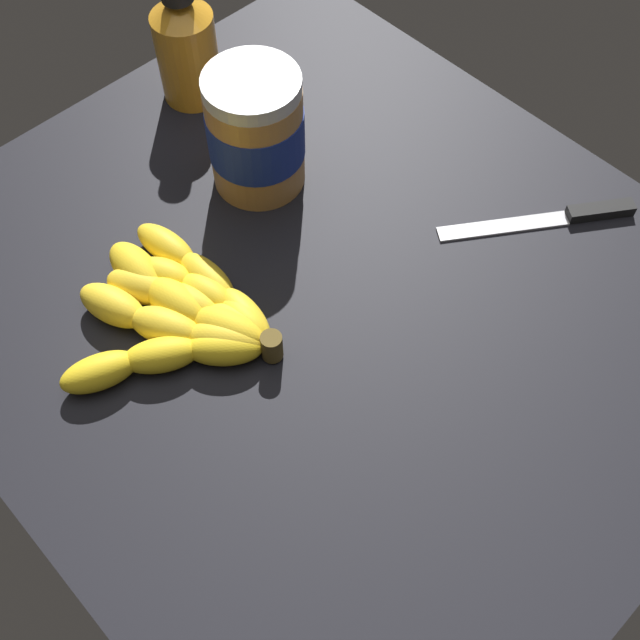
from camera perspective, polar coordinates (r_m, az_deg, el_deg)
name	(u,v)px	position (r cm, az deg, el deg)	size (l,w,h in cm)	color
ground_plane	(323,298)	(77.92, 0.20, 1.61)	(76.56, 67.82, 3.19)	black
banana_bunch	(184,311)	(74.26, -9.84, 0.65)	(20.74, 19.00, 3.66)	yellow
peanut_butter_jar	(256,132)	(81.29, -4.68, 13.42)	(9.88, 9.88, 13.25)	#BF8442
honey_bottle	(186,47)	(92.04, -9.67, 18.93)	(6.80, 6.80, 14.52)	orange
butter_knife	(554,218)	(84.91, 16.60, 7.12)	(13.02, 18.00, 1.20)	silver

